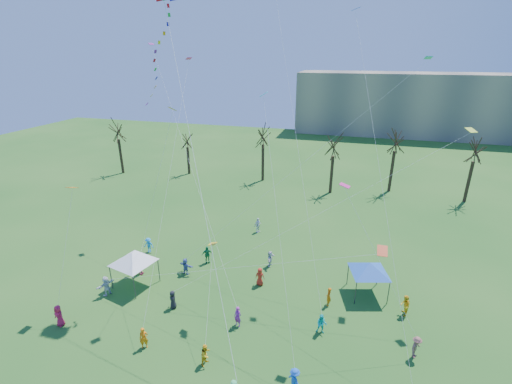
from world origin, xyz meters
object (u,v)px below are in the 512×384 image
(distant_building, at_px, (420,105))
(canopy_tent_white, at_px, (133,258))
(big_box_kite, at_px, (161,59))
(canopy_tent_blue, at_px, (369,267))

(distant_building, relative_size, canopy_tent_white, 13.91)
(canopy_tent_white, bearing_deg, distant_building, 66.62)
(distant_building, xyz_separation_m, big_box_kite, (-29.49, -72.21, 11.64))
(canopy_tent_white, bearing_deg, canopy_tent_blue, 12.16)
(distant_building, height_order, canopy_tent_white, distant_building)
(canopy_tent_white, distance_m, canopy_tent_blue, 20.43)
(big_box_kite, height_order, canopy_tent_blue, big_box_kite)
(distant_building, distance_m, canopy_tent_blue, 72.00)
(canopy_tent_white, bearing_deg, big_box_kite, 43.87)
(big_box_kite, relative_size, canopy_tent_blue, 6.57)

